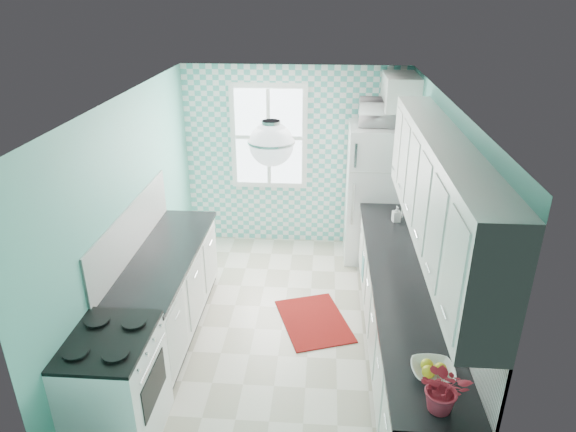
# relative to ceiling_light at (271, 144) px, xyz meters

# --- Properties ---
(floor) EXTENTS (3.00, 4.40, 0.02)m
(floor) POSITION_rel_ceiling_light_xyz_m (0.00, 0.80, -2.33)
(floor) COLOR beige
(floor) RESTS_ON ground
(ceiling) EXTENTS (3.00, 4.40, 0.02)m
(ceiling) POSITION_rel_ceiling_light_xyz_m (0.00, 0.80, 0.19)
(ceiling) COLOR white
(ceiling) RESTS_ON wall_back
(wall_back) EXTENTS (3.00, 0.02, 2.50)m
(wall_back) POSITION_rel_ceiling_light_xyz_m (0.00, 3.01, -1.07)
(wall_back) COLOR #5AB1A1
(wall_back) RESTS_ON floor
(wall_front) EXTENTS (3.00, 0.02, 2.50)m
(wall_front) POSITION_rel_ceiling_light_xyz_m (0.00, -1.41, -1.07)
(wall_front) COLOR #5AB1A1
(wall_front) RESTS_ON floor
(wall_left) EXTENTS (0.02, 4.40, 2.50)m
(wall_left) POSITION_rel_ceiling_light_xyz_m (-1.51, 0.80, -1.07)
(wall_left) COLOR #5AB1A1
(wall_left) RESTS_ON floor
(wall_right) EXTENTS (0.02, 4.40, 2.50)m
(wall_right) POSITION_rel_ceiling_light_xyz_m (1.51, 0.80, -1.07)
(wall_right) COLOR #5AB1A1
(wall_right) RESTS_ON floor
(accent_wall) EXTENTS (3.00, 0.01, 2.50)m
(accent_wall) POSITION_rel_ceiling_light_xyz_m (0.00, 2.99, -1.07)
(accent_wall) COLOR #57BAAE
(accent_wall) RESTS_ON wall_back
(window) EXTENTS (1.04, 0.05, 1.44)m
(window) POSITION_rel_ceiling_light_xyz_m (-0.35, 2.96, -0.77)
(window) COLOR white
(window) RESTS_ON wall_back
(backsplash_right) EXTENTS (0.02, 3.60, 0.51)m
(backsplash_right) POSITION_rel_ceiling_light_xyz_m (1.49, 0.40, -1.13)
(backsplash_right) COLOR white
(backsplash_right) RESTS_ON wall_right
(backsplash_left) EXTENTS (0.02, 2.15, 0.51)m
(backsplash_left) POSITION_rel_ceiling_light_xyz_m (-1.49, 0.73, -1.13)
(backsplash_left) COLOR white
(backsplash_left) RESTS_ON wall_left
(upper_cabinets_right) EXTENTS (0.33, 3.20, 0.90)m
(upper_cabinets_right) POSITION_rel_ceiling_light_xyz_m (1.33, 0.20, -0.42)
(upper_cabinets_right) COLOR white
(upper_cabinets_right) RESTS_ON wall_right
(upper_cabinet_fridge) EXTENTS (0.40, 0.74, 0.40)m
(upper_cabinet_fridge) POSITION_rel_ceiling_light_xyz_m (1.30, 2.63, -0.07)
(upper_cabinet_fridge) COLOR white
(upper_cabinet_fridge) RESTS_ON wall_right
(ceiling_light) EXTENTS (0.34, 0.34, 0.35)m
(ceiling_light) POSITION_rel_ceiling_light_xyz_m (0.00, 0.00, 0.00)
(ceiling_light) COLOR silver
(ceiling_light) RESTS_ON ceiling
(base_cabinets_right) EXTENTS (0.60, 3.60, 0.90)m
(base_cabinets_right) POSITION_rel_ceiling_light_xyz_m (1.20, 0.40, -1.87)
(base_cabinets_right) COLOR white
(base_cabinets_right) RESTS_ON floor
(countertop_right) EXTENTS (0.63, 3.60, 0.04)m
(countertop_right) POSITION_rel_ceiling_light_xyz_m (1.19, 0.40, -1.40)
(countertop_right) COLOR black
(countertop_right) RESTS_ON base_cabinets_right
(base_cabinets_left) EXTENTS (0.60, 2.15, 0.90)m
(base_cabinets_left) POSITION_rel_ceiling_light_xyz_m (-1.20, 0.73, -1.87)
(base_cabinets_left) COLOR white
(base_cabinets_left) RESTS_ON floor
(countertop_left) EXTENTS (0.63, 2.15, 0.04)m
(countertop_left) POSITION_rel_ceiling_light_xyz_m (-1.19, 0.73, -1.40)
(countertop_left) COLOR black
(countertop_left) RESTS_ON base_cabinets_left
(fridge) EXTENTS (0.80, 0.79, 1.83)m
(fridge) POSITION_rel_ceiling_light_xyz_m (1.11, 2.61, -1.41)
(fridge) COLOR silver
(fridge) RESTS_ON floor
(stove) EXTENTS (0.64, 0.81, 0.97)m
(stove) POSITION_rel_ceiling_light_xyz_m (-1.20, -0.71, -1.82)
(stove) COLOR white
(stove) RESTS_ON floor
(sink) EXTENTS (0.56, 0.47, 0.53)m
(sink) POSITION_rel_ceiling_light_xyz_m (1.20, 1.37, -1.39)
(sink) COLOR silver
(sink) RESTS_ON countertop_right
(rug) EXTENTS (0.95, 1.13, 0.02)m
(rug) POSITION_rel_ceiling_light_xyz_m (0.35, 0.98, -2.32)
(rug) COLOR maroon
(rug) RESTS_ON floor
(dish_towel) EXTENTS (0.08, 0.20, 0.31)m
(dish_towel) POSITION_rel_ceiling_light_xyz_m (0.89, 1.41, -1.84)
(dish_towel) COLOR #57A596
(dish_towel) RESTS_ON base_cabinets_right
(fruit_bowl) EXTENTS (0.31, 0.31, 0.07)m
(fruit_bowl) POSITION_rel_ceiling_light_xyz_m (1.20, -0.89, -1.35)
(fruit_bowl) COLOR white
(fruit_bowl) RESTS_ON countertop_right
(potted_plant) EXTENTS (0.34, 0.30, 0.35)m
(potted_plant) POSITION_rel_ceiling_light_xyz_m (1.20, -1.20, -1.21)
(potted_plant) COLOR maroon
(potted_plant) RESTS_ON countertop_right
(soap_bottle) EXTENTS (0.10, 0.10, 0.19)m
(soap_bottle) POSITION_rel_ceiling_light_xyz_m (1.25, 1.68, -1.29)
(soap_bottle) COLOR #91B6CE
(soap_bottle) RESTS_ON countertop_right
(microwave) EXTENTS (0.60, 0.43, 0.32)m
(microwave) POSITION_rel_ceiling_light_xyz_m (1.11, 2.61, -0.34)
(microwave) COLOR white
(microwave) RESTS_ON fridge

